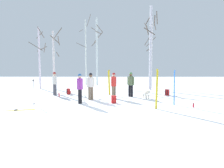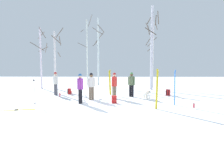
# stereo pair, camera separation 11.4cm
# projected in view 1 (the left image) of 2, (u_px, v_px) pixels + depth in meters

# --- Properties ---
(ground_plane) EXTENTS (60.00, 60.00, 0.00)m
(ground_plane) POSITION_uv_depth(u_px,v_px,m) (114.00, 108.00, 10.11)
(ground_plane) COLOR white
(person_0) EXTENTS (0.34, 0.51, 1.72)m
(person_0) POSITION_uv_depth(u_px,v_px,m) (80.00, 86.00, 11.16)
(person_0) COLOR black
(person_0) RESTS_ON ground_plane
(person_1) EXTENTS (0.46, 0.34, 1.72)m
(person_1) POSITION_uv_depth(u_px,v_px,m) (131.00, 83.00, 13.70)
(person_1) COLOR black
(person_1) RESTS_ON ground_plane
(person_2) EXTENTS (0.41, 0.38, 1.72)m
(person_2) POSITION_uv_depth(u_px,v_px,m) (55.00, 82.00, 14.37)
(person_2) COLOR #4C4C56
(person_2) RESTS_ON ground_plane
(person_3) EXTENTS (0.47, 0.34, 1.72)m
(person_3) POSITION_uv_depth(u_px,v_px,m) (91.00, 84.00, 12.44)
(person_3) COLOR #72604C
(person_3) RESTS_ON ground_plane
(person_4) EXTENTS (0.35, 0.43, 1.72)m
(person_4) POSITION_uv_depth(u_px,v_px,m) (114.00, 84.00, 12.90)
(person_4) COLOR #72604C
(person_4) RESTS_ON ground_plane
(dog) EXTENTS (0.40, 0.86, 0.57)m
(dog) POSITION_uv_depth(u_px,v_px,m) (147.00, 93.00, 12.96)
(dog) COLOR beige
(dog) RESTS_ON ground_plane
(ski_pair_planted_0) EXTENTS (0.15, 0.13, 2.00)m
(ski_pair_planted_0) POSITION_uv_depth(u_px,v_px,m) (157.00, 89.00, 9.72)
(ski_pair_planted_0) COLOR yellow
(ski_pair_planted_0) RESTS_ON ground_plane
(ski_pair_planted_1) EXTENTS (0.19, 0.11, 1.87)m
(ski_pair_planted_1) POSITION_uv_depth(u_px,v_px,m) (110.00, 82.00, 14.61)
(ski_pair_planted_1) COLOR yellow
(ski_pair_planted_1) RESTS_ON ground_plane
(ski_pair_planted_2) EXTENTS (0.02, 0.21, 1.93)m
(ski_pair_planted_2) POSITION_uv_depth(u_px,v_px,m) (175.00, 88.00, 10.76)
(ski_pair_planted_2) COLOR blue
(ski_pair_planted_2) RESTS_ON ground_plane
(ski_pair_lying_0) EXTENTS (1.66, 0.46, 0.05)m
(ski_pair_lying_0) POSITION_uv_depth(u_px,v_px,m) (17.00, 110.00, 9.51)
(ski_pair_lying_0) COLOR yellow
(ski_pair_lying_0) RESTS_ON ground_plane
(ski_poles_0) EXTENTS (0.07, 0.22, 1.41)m
(ski_poles_0) POSITION_uv_depth(u_px,v_px,m) (34.00, 91.00, 10.81)
(ski_poles_0) COLOR #B2B2BC
(ski_poles_0) RESTS_ON ground_plane
(backpack_0) EXTENTS (0.30, 0.32, 0.44)m
(backpack_0) POSITION_uv_depth(u_px,v_px,m) (114.00, 100.00, 11.31)
(backpack_0) COLOR red
(backpack_0) RESTS_ON ground_plane
(backpack_1) EXTENTS (0.34, 0.35, 0.44)m
(backpack_1) POSITION_uv_depth(u_px,v_px,m) (168.00, 92.00, 14.38)
(backpack_1) COLOR red
(backpack_1) RESTS_ON ground_plane
(backpack_2) EXTENTS (0.34, 0.32, 0.44)m
(backpack_2) POSITION_uv_depth(u_px,v_px,m) (69.00, 91.00, 14.97)
(backpack_2) COLOR red
(backpack_2) RESTS_ON ground_plane
(water_bottle_0) EXTENTS (0.08, 0.08, 0.23)m
(water_bottle_0) POSITION_uv_depth(u_px,v_px,m) (194.00, 105.00, 10.16)
(water_bottle_0) COLOR red
(water_bottle_0) RESTS_ON ground_plane
(water_bottle_1) EXTENTS (0.08, 0.08, 0.28)m
(water_bottle_1) POSITION_uv_depth(u_px,v_px,m) (60.00, 95.00, 13.81)
(water_bottle_1) COLOR red
(water_bottle_1) RESTS_ON ground_plane
(birch_tree_0) EXTENTS (1.47, 1.48, 5.75)m
(birch_tree_0) POSITION_uv_depth(u_px,v_px,m) (40.00, 57.00, 18.57)
(birch_tree_0) COLOR silver
(birch_tree_0) RESTS_ON ground_plane
(birch_tree_1) EXTENTS (1.09, 1.46, 5.73)m
(birch_tree_1) POSITION_uv_depth(u_px,v_px,m) (55.00, 58.00, 18.21)
(birch_tree_1) COLOR silver
(birch_tree_1) RESTS_ON ground_plane
(birch_tree_2) EXTENTS (1.69, 1.69, 7.89)m
(birch_tree_2) POSITION_uv_depth(u_px,v_px,m) (86.00, 51.00, 22.16)
(birch_tree_2) COLOR silver
(birch_tree_2) RESTS_ON ground_plane
(birch_tree_3) EXTENTS (1.38, 1.36, 7.44)m
(birch_tree_3) POSITION_uv_depth(u_px,v_px,m) (97.00, 51.00, 21.95)
(birch_tree_3) COLOR silver
(birch_tree_3) RESTS_ON ground_plane
(birch_tree_4) EXTENTS (1.39, 1.24, 7.51)m
(birch_tree_4) POSITION_uv_depth(u_px,v_px,m) (151.00, 46.00, 17.74)
(birch_tree_4) COLOR silver
(birch_tree_4) RESTS_ON ground_plane
(birch_tree_5) EXTENTS (1.22, 1.40, 6.53)m
(birch_tree_5) POSITION_uv_depth(u_px,v_px,m) (152.00, 53.00, 19.59)
(birch_tree_5) COLOR silver
(birch_tree_5) RESTS_ON ground_plane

